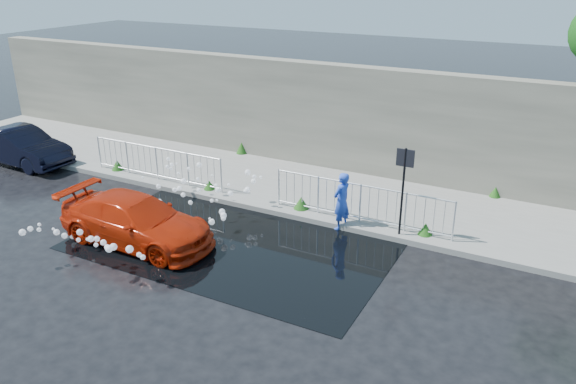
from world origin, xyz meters
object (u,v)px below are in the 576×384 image
(red_car, at_px, (136,221))
(person, at_px, (342,201))
(dark_car, at_px, (21,146))
(sign_post, at_px, (404,178))

(red_car, height_order, person, person)
(dark_car, bearing_deg, sign_post, -85.90)
(red_car, xyz_separation_m, person, (4.32, 3.19, 0.19))
(sign_post, height_order, red_car, sign_post)
(person, bearing_deg, sign_post, 110.00)
(red_car, distance_m, dark_car, 8.29)
(dark_car, bearing_deg, person, -86.09)
(sign_post, height_order, dark_car, sign_post)
(sign_post, bearing_deg, red_car, -150.97)
(dark_car, xyz_separation_m, person, (12.13, 0.40, 0.15))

